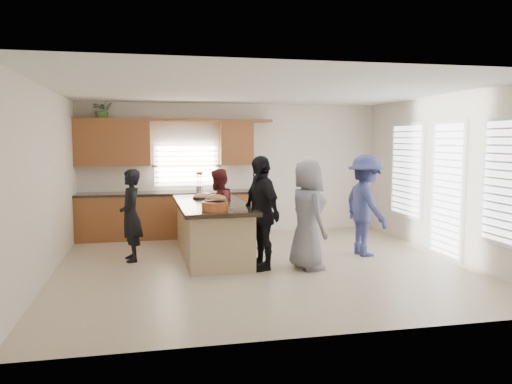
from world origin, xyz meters
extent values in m
plane|color=tan|center=(0.00, 0.00, 0.00)|extent=(6.50, 6.50, 0.00)
cube|color=silver|center=(0.00, 3.00, 1.40)|extent=(6.50, 0.02, 2.80)
cube|color=silver|center=(0.00, -3.00, 1.40)|extent=(6.50, 0.02, 2.80)
cube|color=silver|center=(-3.25, 0.00, 1.40)|extent=(0.02, 6.00, 2.80)
cube|color=silver|center=(3.25, 0.00, 1.40)|extent=(0.02, 6.00, 2.80)
cube|color=white|center=(0.00, 0.00, 2.80)|extent=(6.50, 6.00, 0.02)
cube|color=brown|center=(-1.43, 2.69, 0.45)|extent=(3.65, 0.62, 0.90)
cube|color=black|center=(-1.43, 2.69, 0.93)|extent=(3.70, 0.65, 0.05)
cube|color=brown|center=(-2.50, 2.82, 1.95)|extent=(1.50, 0.36, 0.90)
cube|color=brown|center=(0.05, 2.82, 1.95)|extent=(0.70, 0.36, 0.90)
cube|color=brown|center=(-1.23, 2.82, 2.43)|extent=(4.05, 0.40, 0.06)
cube|color=brown|center=(-1.00, 2.96, 1.48)|extent=(1.35, 0.08, 0.85)
cube|color=white|center=(3.22, 1.30, 1.42)|extent=(0.06, 1.10, 1.75)
cube|color=white|center=(3.22, -0.10, 1.17)|extent=(0.06, 0.85, 2.25)
cube|color=white|center=(3.22, -1.60, 1.42)|extent=(0.06, 1.10, 1.75)
cube|color=tan|center=(-0.74, 0.78, 0.44)|extent=(1.05, 2.52, 0.88)
cube|color=black|center=(-0.74, 0.78, 0.92)|extent=(1.20, 2.72, 0.07)
cube|color=black|center=(-0.74, 0.78, 0.04)|extent=(0.97, 2.44, 0.08)
cylinder|color=black|center=(-0.75, 0.27, 0.96)|extent=(0.39, 0.39, 0.02)
ellipsoid|color=#B07237|center=(-0.75, 0.27, 0.98)|extent=(0.35, 0.35, 0.16)
cylinder|color=black|center=(-0.62, 1.08, 0.96)|extent=(0.39, 0.39, 0.02)
ellipsoid|color=#B07237|center=(-0.62, 1.08, 0.98)|extent=(0.35, 0.35, 0.16)
cylinder|color=black|center=(-0.85, 1.44, 0.96)|extent=(0.32, 0.32, 0.02)
ellipsoid|color=tan|center=(-0.85, 1.44, 0.98)|extent=(0.29, 0.29, 0.13)
cylinder|color=#BD5022|center=(-0.81, -0.23, 1.02)|extent=(0.40, 0.40, 0.14)
cylinder|color=beige|center=(-0.81, -0.23, 1.07)|extent=(0.33, 0.33, 0.04)
cylinder|color=white|center=(-0.51, -0.01, 1.00)|extent=(0.08, 0.08, 0.10)
cylinder|color=#BC97DC|center=(-0.74, 1.80, 0.98)|extent=(0.23, 0.23, 0.05)
cylinder|color=silver|center=(-0.82, 2.03, 1.04)|extent=(0.13, 0.13, 0.18)
imported|color=#477E32|center=(-2.67, 2.82, 2.63)|extent=(0.41, 0.36, 0.45)
imported|color=black|center=(-2.09, 0.76, 0.77)|extent=(0.47, 0.62, 1.54)
imported|color=maroon|center=(-0.53, 1.45, 0.75)|extent=(0.84, 0.91, 1.49)
imported|color=black|center=(-0.08, -0.19, 0.89)|extent=(0.68, 1.12, 1.79)
imported|color=navy|center=(1.92, 0.33, 0.89)|extent=(0.77, 1.20, 1.77)
imported|color=slate|center=(0.63, -0.35, 0.86)|extent=(0.67, 0.92, 1.72)
camera|label=1|loc=(-1.77, -7.73, 2.03)|focal=35.00mm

